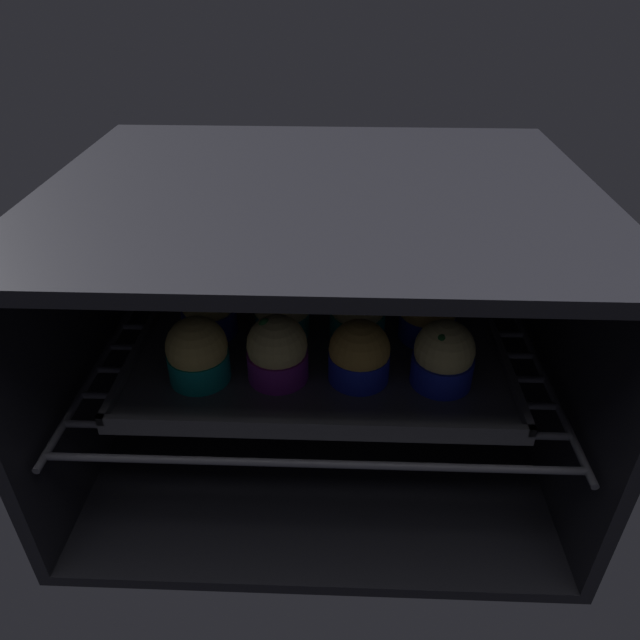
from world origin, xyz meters
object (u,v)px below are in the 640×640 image
Objects in this scene: muffin_row1_col3 at (428,312)px; muffin_row2_col1 at (290,273)px; muffin_row1_col1 at (282,306)px; muffin_row2_col0 at (224,272)px; muffin_row0_col0 at (198,353)px; muffin_row0_col2 at (359,354)px; baking_tray at (320,337)px; muffin_row0_col1 at (277,351)px; muffin_row2_col3 at (421,277)px; muffin_row1_col0 at (208,307)px; muffin_row2_col2 at (354,276)px; muffin_row1_col2 at (358,310)px; muffin_row0_col3 at (443,357)px.

muffin_row1_col3 is 20.11cm from muffin_row2_col1.
muffin_row2_col0 is (-8.87, 8.92, -0.03)cm from muffin_row1_col1.
muffin_row1_col3 is (26.64, 9.41, 0.06)cm from muffin_row0_col0.
muffin_row2_col1 reaches higher than muffin_row0_col2.
muffin_row2_col0 is (-0.34, 18.77, 0.23)cm from muffin_row0_col0.
baking_tray is 10.82cm from muffin_row0_col1.
muffin_row1_col1 is 20.28cm from muffin_row2_col3.
muffin_row0_col0 is 9.47cm from muffin_row1_col0.
muffin_row0_col2 is at bearing 1.07° from muffin_row0_col1.
muffin_row1_col1 is 1.04× the size of muffin_row1_col3.
muffin_row1_col0 reaches higher than muffin_row2_col2.
muffin_row2_col1 is at bearing 133.71° from muffin_row1_col2.
muffin_row0_col1 is at bearing -153.51° from muffin_row1_col3.
muffin_row1_col2 is 12.80cm from muffin_row2_col3.
muffin_row1_col2 reaches higher than muffin_row2_col2.
muffin_row0_col0 is at bearing -179.40° from muffin_row0_col3.
muffin_row0_col1 is 1.07× the size of muffin_row0_col2.
muffin_row0_col2 is 0.94× the size of muffin_row0_col3.
muffin_row0_col2 is 20.28cm from muffin_row2_col1.
muffin_row2_col1 is (9.55, 9.37, -0.12)cm from muffin_row1_col0.
muffin_row0_col3 is (27.28, 0.29, 0.04)cm from muffin_row0_col0.
muffin_row1_col0 is at bearing -92.12° from muffin_row2_col0.
muffin_row0_col0 is 1.00× the size of muffin_row0_col3.
muffin_row1_col2 is 9.45cm from muffin_row2_col2.
muffin_row0_col1 is 1.01× the size of muffin_row2_col3.
baking_tray is at bearing -34.13° from muffin_row2_col0.
muffin_row0_col0 is at bearing -152.77° from muffin_row1_col2.
muffin_row2_col2 is at bearing 91.70° from muffin_row1_col2.
muffin_row2_col0 is at bearing 135.49° from muffin_row0_col2.
muffin_row2_col0 is 0.97× the size of muffin_row2_col1.
muffin_row0_col0 and muffin_row0_col1 have the same top height.
baking_tray is 5.35× the size of muffin_row2_col1.
muffin_row0_col3 is at bearing -18.13° from muffin_row1_col0.
baking_tray is 6.41cm from muffin_row1_col1.
muffin_row2_col1 is (-4.44, 9.30, 4.12)cm from baking_tray.
baking_tray is at bearing -146.54° from muffin_row2_col3.
muffin_row1_col0 is at bearing -161.83° from muffin_row2_col3.
muffin_row0_col1 is 0.94× the size of muffin_row2_col1.
muffin_row2_col3 is (-0.41, 18.20, 0.03)cm from muffin_row0_col3.
muffin_row1_col0 is 0.95× the size of muffin_row2_col1.
muffin_row1_col2 is (18.68, -0.18, 0.04)cm from muffin_row1_col0.
baking_tray is 5.75× the size of muffin_row0_col3.
muffin_row1_col3 is at bearing 0.96° from muffin_row1_col2.
muffin_row1_col0 is at bearing -135.54° from muffin_row2_col1.
muffin_row1_col1 reaches higher than muffin_row0_col3.
muffin_row0_col0 is 18.77cm from muffin_row2_col0.
muffin_row1_col2 is at bearing -46.29° from muffin_row2_col1.
muffin_row1_col0 is 9.33cm from muffin_row2_col0.
muffin_row1_col3 is at bearing 45.24° from muffin_row0_col2.
muffin_row1_col1 is 1.05× the size of muffin_row2_col3.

